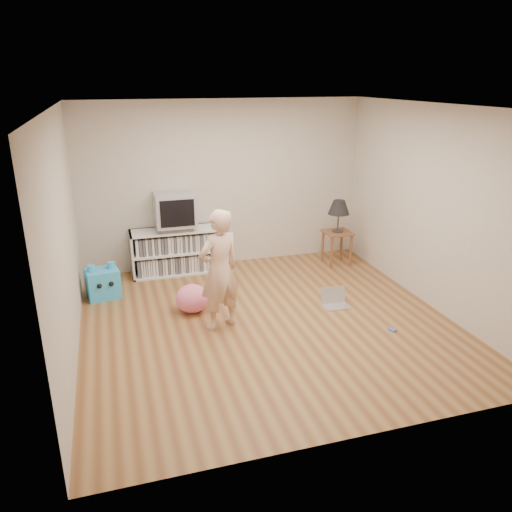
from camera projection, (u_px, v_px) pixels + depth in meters
The scene contains 13 objects.
ground at pixel (267, 322), 6.26m from camera, with size 4.50×4.50×0.00m, color brown.
walls at pixel (268, 222), 5.82m from camera, with size 4.52×4.52×2.60m.
ceiling at pixel (269, 106), 5.38m from camera, with size 4.50×4.50×0.01m, color white.
media_unit at pixel (177, 251), 7.76m from camera, with size 1.40×0.45×0.70m.
dvd_deck at pixel (176, 227), 7.61m from camera, with size 0.45×0.35×0.07m, color gray.
crt_tv at pixel (175, 209), 7.51m from camera, with size 0.60×0.53×0.50m.
side_table at pixel (337, 240), 8.07m from camera, with size 0.42×0.42×0.55m.
table_lamp at pixel (339, 208), 7.90m from camera, with size 0.34×0.34×0.52m.
person at pixel (219, 270), 5.89m from camera, with size 0.54×0.36×1.49m, color beige.
laptop at pixel (335, 301), 6.70m from camera, with size 0.35×0.29×0.23m.
playing_cards at pixel (392, 330), 6.04m from camera, with size 0.07×0.09×0.02m, color #4A5CC7.
plush_blue at pixel (103, 283), 6.90m from camera, with size 0.49×0.43×0.50m.
plush_pink at pixel (192, 298), 6.48m from camera, with size 0.43×0.43×0.37m, color pink.
Camera 1 is at (-1.75, -5.34, 2.90)m, focal length 35.00 mm.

